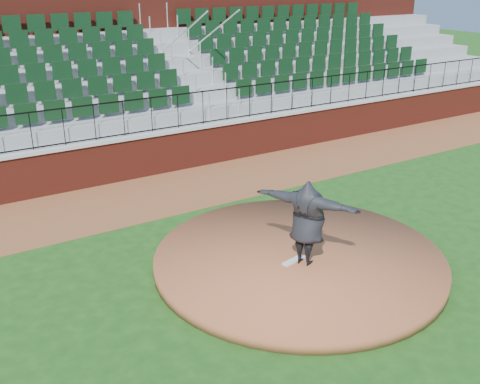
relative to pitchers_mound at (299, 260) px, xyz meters
name	(u,v)px	position (x,y,z in m)	size (l,w,h in m)	color
ground	(280,275)	(-0.58, -0.14, -0.12)	(90.00, 90.00, 0.00)	#194513
warning_track	(165,192)	(-0.58, 5.26, -0.12)	(34.00, 3.20, 0.01)	brown
field_wall	(141,157)	(-0.58, 6.86, 0.47)	(34.00, 0.35, 1.20)	maroon
wall_cap	(139,135)	(-0.58, 6.86, 1.12)	(34.00, 0.45, 0.10)	#B7B7B7
wall_railing	(138,117)	(-0.58, 6.86, 1.67)	(34.00, 0.05, 1.00)	black
seating_stands	(104,84)	(-0.58, 9.59, 2.18)	(34.00, 5.10, 4.60)	gray
concourse_wall	(76,59)	(-0.58, 12.39, 2.62)	(34.00, 0.50, 5.50)	maroon
pitchers_mound	(299,260)	(0.00, 0.00, 0.00)	(5.97, 5.97, 0.25)	brown
pitching_rubber	(294,260)	(-0.27, -0.19, 0.14)	(0.57, 0.14, 0.04)	silver
pitcher	(307,223)	(-0.11, -0.35, 1.00)	(2.15, 0.59, 1.75)	black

